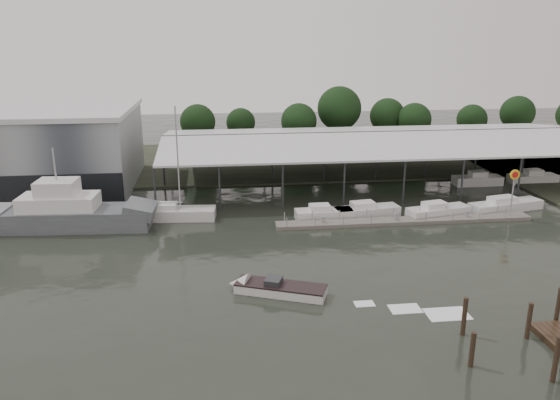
{
  "coord_description": "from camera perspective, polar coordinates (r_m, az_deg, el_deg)",
  "views": [
    {
      "loc": [
        -4.99,
        -43.77,
        19.35
      ],
      "look_at": [
        1.63,
        11.79,
        2.5
      ],
      "focal_mm": 35.0,
      "sensor_mm": 36.0,
      "label": 1
    }
  ],
  "objects": [
    {
      "name": "grey_trawler",
      "position": [
        61.03,
        -20.98,
        -1.32
      ],
      "size": [
        17.39,
        5.45,
        8.84
      ],
      "rotation": [
        0.0,
        0.0,
        -0.06
      ],
      "color": "#5A5F63",
      "rests_on": "ground"
    },
    {
      "name": "land_strip_far",
      "position": [
        88.04,
        -3.39,
        4.1
      ],
      "size": [
        140.0,
        30.0,
        0.3
      ],
      "color": "#3B4030",
      "rests_on": "ground"
    },
    {
      "name": "moored_cruiser_2",
      "position": [
        63.44,
        16.16,
        -1.1
      ],
      "size": [
        7.53,
        3.67,
        1.7
      ],
      "rotation": [
        0.0,
        0.0,
        0.21
      ],
      "color": "silver",
      "rests_on": "ground"
    },
    {
      "name": "moored_cruiser_3",
      "position": [
        68.14,
        22.46,
        -0.51
      ],
      "size": [
        9.3,
        4.13,
        1.7
      ],
      "rotation": [
        0.0,
        0.0,
        0.22
      ],
      "color": "silver",
      "rests_on": "ground"
    },
    {
      "name": "ground",
      "position": [
        48.11,
        -0.27,
        -6.95
      ],
      "size": [
        200.0,
        200.0,
        0.0
      ],
      "primitive_type": "plane",
      "color": "#242921",
      "rests_on": "ground"
    },
    {
      "name": "floating_dock",
      "position": [
        60.47,
        12.9,
        -2.14
      ],
      "size": [
        28.0,
        2.0,
        1.4
      ],
      "color": "slate",
      "rests_on": "ground"
    },
    {
      "name": "mooring_pilings",
      "position": [
        38.91,
        24.24,
        -12.88
      ],
      "size": [
        8.56,
        6.55,
        3.61
      ],
      "color": "#39281C",
      "rests_on": "ground"
    },
    {
      "name": "moored_cruiser_1",
      "position": [
        61.81,
        9.0,
        -1.1
      ],
      "size": [
        7.58,
        3.24,
        1.7
      ],
      "rotation": [
        0.0,
        0.0,
        0.15
      ],
      "color": "silver",
      "rests_on": "ground"
    },
    {
      "name": "storage_warehouse",
      "position": [
        78.49,
        -23.81,
        5.01
      ],
      "size": [
        24.5,
        20.5,
        10.5
      ],
      "color": "gray",
      "rests_on": "ground"
    },
    {
      "name": "shell_fuel_sign",
      "position": [
        64.43,
        23.23,
        1.53
      ],
      "size": [
        1.1,
        0.18,
        5.55
      ],
      "color": "#96999C",
      "rests_on": "ground"
    },
    {
      "name": "speedboat_underway",
      "position": [
        43.31,
        -0.78,
        -9.2
      ],
      "size": [
        17.92,
        8.49,
        2.0
      ],
      "rotation": [
        0.0,
        0.0,
        2.76
      ],
      "color": "silver",
      "rests_on": "ground"
    },
    {
      "name": "white_sailboat",
      "position": [
        61.09,
        -10.86,
        -1.37
      ],
      "size": [
        8.61,
        3.32,
        12.59
      ],
      "rotation": [
        0.0,
        0.0,
        -0.09
      ],
      "color": "silver",
      "rests_on": "ground"
    },
    {
      "name": "moored_cruiser_0",
      "position": [
        60.24,
        4.56,
        -1.42
      ],
      "size": [
        6.36,
        2.32,
        1.7
      ],
      "rotation": [
        0.0,
        0.0,
        0.02
      ],
      "color": "silver",
      "rests_on": "ground"
    },
    {
      "name": "covered_boat_shed",
      "position": [
        76.22,
        10.15,
        6.51
      ],
      "size": [
        58.24,
        24.0,
        6.96
      ],
      "color": "silver",
      "rests_on": "ground"
    },
    {
      "name": "horizon_tree_line",
      "position": [
        96.72,
        10.84,
        8.61
      ],
      "size": [
        72.54,
        10.99,
        11.25
      ],
      "color": "black",
      "rests_on": "ground"
    }
  ]
}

